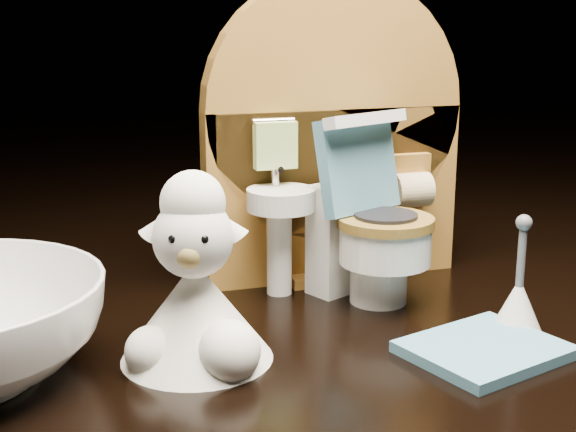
# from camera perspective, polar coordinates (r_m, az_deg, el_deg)

# --- Properties ---
(backdrop_panel) EXTENTS (0.13, 0.05, 0.15)m
(backdrop_panel) POSITION_cam_1_polar(r_m,az_deg,el_deg) (0.40, 3.13, 4.81)
(backdrop_panel) COLOR olive
(backdrop_panel) RESTS_ON ground
(toy_toilet) EXTENTS (0.05, 0.06, 0.09)m
(toy_toilet) POSITION_cam_1_polar(r_m,az_deg,el_deg) (0.37, 5.63, -1.12)
(toy_toilet) COLOR white
(toy_toilet) RESTS_ON ground
(bath_mat) EXTENTS (0.07, 0.06, 0.00)m
(bath_mat) POSITION_cam_1_polar(r_m,az_deg,el_deg) (0.33, 13.82, -9.21)
(bath_mat) COLOR teal
(bath_mat) RESTS_ON ground
(toilet_brush) EXTENTS (0.02, 0.02, 0.05)m
(toilet_brush) POSITION_cam_1_polar(r_m,az_deg,el_deg) (0.35, 16.05, -5.80)
(toilet_brush) COLOR white
(toilet_brush) RESTS_ON ground
(plush_lamb) EXTENTS (0.06, 0.06, 0.08)m
(plush_lamb) POSITION_cam_1_polar(r_m,az_deg,el_deg) (0.31, -6.58, -5.67)
(plush_lamb) COLOR white
(plush_lamb) RESTS_ON ground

